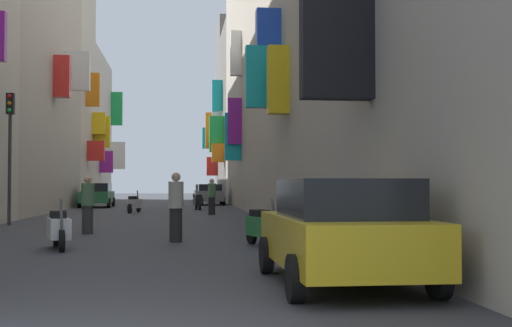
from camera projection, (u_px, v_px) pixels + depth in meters
ground_plane at (151, 212)px, 34.93m from camera, size 140.00×140.00×0.00m
building_left_mid_b at (0, 29)px, 35.25m from camera, size 7.39×17.14×19.28m
building_left_mid_c at (46, 73)px, 47.50m from camera, size 7.24×7.55×18.74m
building_left_far at (69, 129)px, 57.58m from camera, size 7.38×12.92×12.47m
building_right_mid_a at (294, 23)px, 38.39m from camera, size 6.94×25.74×21.45m
building_right_mid_b at (258, 115)px, 55.07m from camera, size 7.30×8.07×14.33m
building_right_mid_c at (249, 112)px, 62.50m from camera, size 7.33×6.84×16.53m
parked_car_yellow at (342, 230)px, 9.62m from camera, size 2.02×4.08×1.53m
parked_car_grey at (210, 194)px, 46.72m from camera, size 1.98×4.43×1.45m
parked_car_white at (205, 192)px, 58.00m from camera, size 2.01×4.26×1.43m
parked_car_green at (97, 195)px, 42.12m from camera, size 1.94×4.36×1.51m
scooter_silver at (134, 204)px, 33.75m from camera, size 0.71×1.86×1.13m
scooter_white at (59, 229)px, 14.93m from camera, size 0.70×1.75×1.13m
scooter_green at (263, 227)px, 15.59m from camera, size 0.75×1.90×1.13m
scooter_black at (198, 202)px, 38.04m from camera, size 0.56×1.99×1.13m
pedestrian_crossing at (212, 197)px, 31.69m from camera, size 0.42×0.42×1.72m
pedestrian_near_right at (88, 205)px, 19.54m from camera, size 0.44×0.44×1.71m
pedestrian_mid_street at (176, 207)px, 16.84m from camera, size 0.50×0.50×1.75m
traffic_light_near_corner at (10, 136)px, 23.69m from camera, size 0.26×0.34×4.69m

